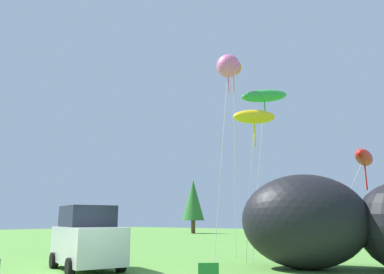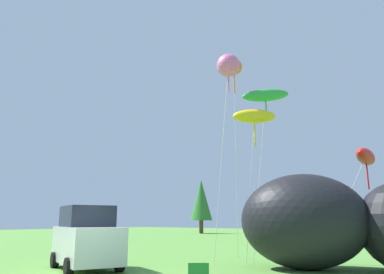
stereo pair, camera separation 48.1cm
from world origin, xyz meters
TOP-DOWN VIEW (x-y plane):
  - parked_car at (-2.27, 1.54)m, footprint 4.23×3.01m
  - inflatable_cat at (5.01, 7.02)m, footprint 7.46×5.50m
  - kite_yellow_hero at (2.15, 6.51)m, footprint 1.81×1.90m
  - kite_orange_flower at (0.77, 7.18)m, footprint 1.43×1.96m
  - kite_pink_octopus at (1.10, 6.18)m, footprint 1.07×1.08m
  - kite_green_fish at (1.77, 8.34)m, footprint 2.08×2.25m
  - kite_red_lizard at (5.86, 8.74)m, footprint 2.28×2.81m
  - horizon_tree_east at (-11.38, 35.98)m, footprint 2.32×2.32m
  - horizon_tree_west at (-21.45, 33.26)m, footprint 2.97×2.97m

SIDE VIEW (x-z plane):
  - parked_car at x=-2.27m, z-range -0.05..2.24m
  - inflatable_cat at x=5.01m, z-range -0.13..3.34m
  - horizon_tree_east at x=-11.38m, z-range 0.63..6.16m
  - kite_red_lizard at x=5.86m, z-range 1.92..6.54m
  - horizon_tree_west at x=-21.45m, z-range 0.81..7.89m
  - kite_yellow_hero at x=2.15m, z-range 2.82..9.32m
  - kite_green_fish at x=1.77m, z-range 3.51..11.64m
  - kite_pink_octopus at x=1.10m, z-range 4.01..13.12m
  - kite_orange_flower at x=0.77m, z-range 4.21..13.54m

